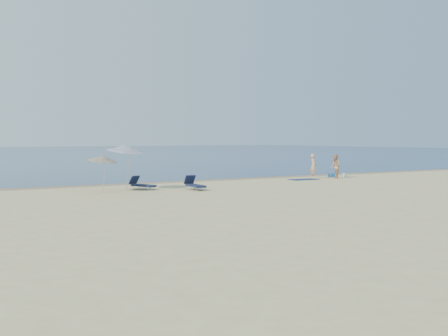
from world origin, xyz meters
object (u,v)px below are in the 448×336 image
Objects in this scene: person_left at (313,166)px; blue_cooler at (332,175)px; umbrella_near at (126,148)px; person_right at (335,166)px.

blue_cooler is at bearing -58.87° from person_left.
blue_cooler is 16.60m from umbrella_near.
blue_cooler is 0.16× the size of umbrella_near.
person_left is 0.66× the size of umbrella_near.
person_left is at bearing -13.41° from umbrella_near.
umbrella_near is at bearing -53.05° from person_right.
blue_cooler is (0.44, 0.82, -0.69)m from person_right.
person_right is 4.10× the size of blue_cooler.
blue_cooler is at bearing -13.36° from umbrella_near.
person_left reaches higher than person_right.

